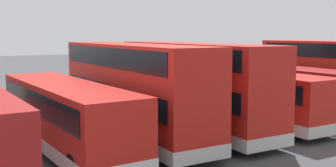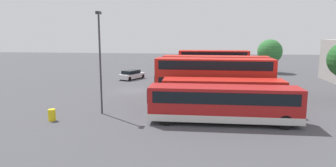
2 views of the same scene
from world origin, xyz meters
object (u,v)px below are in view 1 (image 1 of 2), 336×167
Objects in this scene: bus_single_deck_third at (287,88)px; bus_single_deck_seventh at (66,114)px; bus_double_decker_sixth at (132,88)px; bus_double_decker_fifth at (192,84)px; car_hatchback_silver at (216,81)px; bus_single_deck_fourth at (252,95)px; bus_double_decker_second at (332,73)px.

bus_single_deck_third and bus_single_deck_seventh have the same top height.
bus_double_decker_sixth is at bearing -168.22° from bus_single_deck_seventh.
bus_single_deck_seventh is (6.93, 0.56, -0.83)m from bus_double_decker_fifth.
car_hatchback_silver is (-14.65, -12.30, -1.75)m from bus_double_decker_sixth.
bus_double_decker_fifth is 16.90m from car_hatchback_silver.
bus_single_deck_fourth reaches higher than car_hatchback_silver.
car_hatchback_silver is at bearing -144.36° from bus_single_deck_seventh.
bus_single_deck_seventh is at bearing 0.56° from bus_single_deck_fourth.
bus_single_deck_fourth is at bearing 174.92° from bus_double_decker_sixth.
bus_double_decker_sixth reaches higher than bus_single_deck_fourth.
bus_single_deck_seventh is at bearing 4.61° from bus_double_decker_fifth.
bus_double_decker_second reaches higher than bus_single_deck_fourth.
bus_double_decker_fifth is at bearing 176.99° from bus_double_decker_sixth.
bus_single_deck_fourth is (7.40, 0.41, -0.83)m from bus_double_decker_second.
bus_single_deck_fourth is 2.10× the size of car_hatchback_silver.
bus_double_decker_sixth is at bearing 1.60° from bus_single_deck_third.
bus_single_deck_fourth is at bearing -179.44° from bus_single_deck_seventh.
bus_single_deck_third is 10.95m from bus_double_decker_sixth.
bus_single_deck_fourth is at bearing 13.85° from bus_single_deck_third.
bus_single_deck_fourth is at bearing 3.14° from bus_double_decker_second.
bus_single_deck_third is 3.92m from bus_single_deck_fourth.
car_hatchback_silver is at bearing -107.31° from bus_single_deck_third.
car_hatchback_silver is at bearing -132.06° from bus_double_decker_fifth.
bus_single_deck_seventh is at bearing 1.62° from bus_double_decker_second.
bus_single_deck_fourth is 7.19m from bus_double_decker_sixth.
bus_double_decker_fifth is 2.40× the size of car_hatchback_silver.
bus_double_decker_second is at bearing 179.11° from bus_double_decker_sixth.
bus_double_decker_fifth is 1.07× the size of bus_single_deck_seventh.
bus_double_decker_second and bus_double_decker_fifth have the same top height.
bus_single_deck_seventh is 22.40m from car_hatchback_silver.
bus_double_decker_second is 7.46m from bus_single_deck_fourth.
bus_double_decker_second is 12.65m from car_hatchback_silver.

